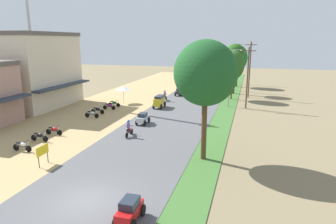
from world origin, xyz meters
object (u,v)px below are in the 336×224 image
at_px(motorbike_ahead_second, 165,96).
at_px(parked_motorbike_sixth, 109,106).
at_px(car_hatchback_silver, 143,118).
at_px(motorbike_foreground_rider, 129,129).
at_px(parked_motorbike_second, 40,136).
at_px(vendor_umbrella, 123,88).
at_px(parked_motorbike_nearest, 22,146).
at_px(street_signboard, 43,152).
at_px(streetlamp_near, 230,74).
at_px(parked_motorbike_seventh, 114,103).
at_px(median_tree_third, 235,53).
at_px(utility_pole_near, 247,77).
at_px(parked_motorbike_fifth, 98,110).
at_px(parked_motorbike_third, 54,130).
at_px(median_tree_fourth, 238,58).
at_px(streetlamp_mid, 235,67).
at_px(parked_motorbike_fourth, 92,114).
at_px(car_hatchback_red, 130,210).
at_px(utility_pole_far, 250,69).
at_px(car_van_yellow, 159,101).
at_px(median_tree_second, 233,65).
at_px(car_sedan_charcoal, 179,91).
at_px(median_tree_nearest, 206,74).
at_px(streetlamp_far, 238,61).

bearing_deg(motorbike_ahead_second, parked_motorbike_sixth, -126.72).
height_order(car_hatchback_silver, motorbike_foreground_rider, motorbike_foreground_rider).
relative_size(parked_motorbike_second, vendor_umbrella, 0.71).
bearing_deg(parked_motorbike_nearest, street_signboard, -28.96).
bearing_deg(streetlamp_near, parked_motorbike_seventh, -163.73).
relative_size(median_tree_third, utility_pole_near, 1.03).
bearing_deg(parked_motorbike_fifth, parked_motorbike_third, -89.16).
distance_m(median_tree_fourth, streetlamp_mid, 5.53).
relative_size(parked_motorbike_second, median_tree_third, 0.21).
bearing_deg(streetlamp_mid, parked_motorbike_sixth, -126.66).
bearing_deg(motorbike_foreground_rider, parked_motorbike_fourth, 141.81).
distance_m(parked_motorbike_fifth, median_tree_third, 25.75).
bearing_deg(street_signboard, parked_motorbike_third, 119.95).
height_order(median_tree_third, car_hatchback_silver, median_tree_third).
height_order(street_signboard, utility_pole_near, utility_pole_near).
bearing_deg(median_tree_fourth, parked_motorbike_seventh, -122.67).
height_order(parked_motorbike_sixth, street_signboard, street_signboard).
distance_m(parked_motorbike_fifth, parked_motorbike_seventh, 4.32).
height_order(parked_motorbike_fourth, vendor_umbrella, vendor_umbrella).
bearing_deg(vendor_umbrella, median_tree_fourth, 54.83).
xyz_separation_m(parked_motorbike_nearest, streetlamp_near, (15.04, 22.25, 4.05)).
bearing_deg(car_hatchback_red, utility_pole_far, 82.08).
bearing_deg(car_hatchback_silver, parked_motorbike_fourth, 171.57).
bearing_deg(car_van_yellow, motorbike_ahead_second, 96.55).
xyz_separation_m(street_signboard, median_tree_second, (11.53, 29.83, 4.22)).
xyz_separation_m(street_signboard, car_van_yellow, (2.58, 20.76, -0.08)).
bearing_deg(median_tree_third, car_sedan_charcoal, -152.81).
bearing_deg(parked_motorbike_sixth, motorbike_ahead_second, 53.28).
height_order(streetlamp_near, car_hatchback_red, streetlamp_near).
xyz_separation_m(street_signboard, median_tree_fourth, (11.58, 43.52, 4.55)).
distance_m(median_tree_nearest, motorbike_foreground_rider, 10.30).
bearing_deg(motorbike_ahead_second, motorbike_foreground_rider, -85.34).
relative_size(parked_motorbike_nearest, streetlamp_near, 0.23).
height_order(streetlamp_far, car_sedan_charcoal, streetlamp_far).
relative_size(median_tree_nearest, median_tree_fourth, 1.12).
height_order(vendor_umbrella, streetlamp_mid, streetlamp_mid).
bearing_deg(parked_motorbike_fifth, median_tree_third, 51.96).
bearing_deg(median_tree_third, car_hatchback_red, -93.73).
bearing_deg(streetlamp_far, median_tree_third, -90.02).
bearing_deg(vendor_umbrella, motorbike_foreground_rider, -64.66).
xyz_separation_m(streetlamp_near, utility_pole_near, (2.38, -0.28, -0.32)).
bearing_deg(utility_pole_far, parked_motorbike_seventh, -145.00).
bearing_deg(utility_pole_far, median_tree_second, -137.16).
xyz_separation_m(median_tree_third, streetlamp_mid, (0.00, 3.05, -2.57)).
relative_size(vendor_umbrella, median_tree_second, 0.33).
bearing_deg(median_tree_second, car_hatchback_red, -94.32).
distance_m(streetlamp_mid, car_hatchback_silver, 27.22).
distance_m(parked_motorbike_second, streetlamp_far, 45.88).
bearing_deg(car_hatchback_silver, streetlamp_near, 54.65).
distance_m(parked_motorbike_nearest, utility_pole_near, 28.29).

